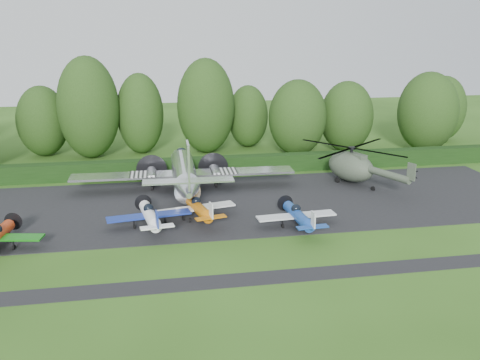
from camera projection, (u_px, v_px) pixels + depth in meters
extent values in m
plane|color=#274B15|center=(196.00, 248.00, 41.91)|extent=(160.00, 160.00, 0.00)
cube|color=black|center=(186.00, 206.00, 51.35)|extent=(70.00, 18.00, 0.01)
cube|color=black|center=(204.00, 283.00, 36.24)|extent=(70.00, 2.00, 0.00)
cube|color=black|center=(179.00, 175.00, 61.74)|extent=(90.00, 1.60, 2.00)
cylinder|color=silver|center=(184.00, 173.00, 55.12)|extent=(2.44, 12.72, 2.44)
cone|color=silver|center=(180.00, 157.00, 61.85)|extent=(2.44, 1.59, 2.44)
cone|color=silver|center=(191.00, 191.00, 47.76)|extent=(2.44, 3.18, 2.44)
sphere|color=black|center=(180.00, 155.00, 60.74)|extent=(1.59, 1.59, 1.59)
cube|color=silver|center=(184.00, 174.00, 56.21)|extent=(23.33, 2.54, 0.23)
cube|color=white|center=(143.00, 174.00, 55.47)|extent=(2.76, 2.65, 0.05)
cube|color=white|center=(223.00, 171.00, 56.89)|extent=(2.76, 2.65, 0.05)
cylinder|color=silver|center=(151.00, 176.00, 56.32)|extent=(1.17, 3.39, 1.17)
cylinder|color=silver|center=(215.00, 173.00, 57.46)|extent=(1.17, 3.39, 1.17)
cylinder|color=black|center=(151.00, 170.00, 58.58)|extent=(3.39, 0.03, 3.39)
cylinder|color=black|center=(212.00, 167.00, 59.71)|extent=(3.39, 0.03, 3.39)
cube|color=silver|center=(191.00, 181.00, 46.63)|extent=(7.95, 1.48, 0.15)
cube|color=silver|center=(191.00, 165.00, 45.91)|extent=(0.19, 2.33, 4.03)
cylinder|color=black|center=(152.00, 188.00, 56.25)|extent=(0.27, 0.95, 0.95)
cylinder|color=black|center=(215.00, 184.00, 57.39)|extent=(0.27, 0.95, 0.95)
cylinder|color=black|center=(192.00, 220.00, 47.23)|extent=(0.19, 0.47, 0.47)
cylinder|color=black|center=(5.00, 222.00, 44.32)|extent=(1.52, 0.02, 1.52)
cylinder|color=black|center=(14.00, 247.00, 41.70)|extent=(0.14, 0.45, 0.45)
cylinder|color=black|center=(4.00, 237.00, 43.69)|extent=(0.12, 0.40, 0.40)
cylinder|color=white|center=(150.00, 216.00, 45.58)|extent=(0.99, 5.67, 0.99)
sphere|color=black|center=(150.00, 208.00, 46.04)|extent=(0.87, 0.87, 0.87)
cube|color=navy|center=(150.00, 215.00, 46.11)|extent=(7.22, 1.34, 0.14)
cube|color=white|center=(150.00, 227.00, 42.29)|extent=(2.68, 0.72, 0.10)
cube|color=navy|center=(150.00, 220.00, 42.01)|extent=(0.10, 0.83, 1.34)
cylinder|color=black|center=(149.00, 202.00, 49.04)|extent=(1.55, 0.02, 1.55)
cylinder|color=black|center=(135.00, 226.00, 45.92)|extent=(0.14, 0.45, 0.45)
cylinder|color=black|center=(166.00, 224.00, 46.37)|extent=(0.14, 0.45, 0.45)
cylinder|color=black|center=(150.00, 216.00, 48.39)|extent=(0.12, 0.41, 0.41)
cylinder|color=#BE650B|center=(198.00, 208.00, 47.55)|extent=(0.97, 5.55, 0.97)
sphere|color=black|center=(197.00, 201.00, 47.99)|extent=(0.85, 0.85, 0.85)
cube|color=silver|center=(198.00, 208.00, 48.07)|extent=(7.06, 1.31, 0.14)
cube|color=#BE650B|center=(202.00, 218.00, 44.33)|extent=(2.62, 0.71, 0.10)
cube|color=silver|center=(202.00, 211.00, 44.05)|extent=(0.10, 0.81, 1.31)
cylinder|color=black|center=(195.00, 196.00, 50.93)|extent=(1.51, 0.02, 1.51)
cylinder|color=black|center=(184.00, 218.00, 47.88)|extent=(0.14, 0.44, 0.44)
cylinder|color=black|center=(213.00, 216.00, 48.32)|extent=(0.14, 0.44, 0.44)
cylinder|color=black|center=(196.00, 208.00, 50.30)|extent=(0.12, 0.40, 0.40)
cylinder|color=navy|center=(298.00, 216.00, 45.66)|extent=(0.95, 5.46, 0.95)
sphere|color=black|center=(297.00, 209.00, 46.10)|extent=(0.83, 0.83, 0.83)
cube|color=silver|center=(297.00, 216.00, 46.17)|extent=(6.95, 1.29, 0.14)
cube|color=navy|center=(310.00, 227.00, 42.50)|extent=(2.58, 0.69, 0.10)
cube|color=silver|center=(310.00, 220.00, 42.22)|extent=(0.10, 0.79, 1.29)
cylinder|color=black|center=(288.00, 203.00, 48.99)|extent=(1.49, 0.02, 1.49)
cylinder|color=black|center=(283.00, 226.00, 45.99)|extent=(0.14, 0.44, 0.44)
cylinder|color=black|center=(311.00, 224.00, 46.42)|extent=(0.14, 0.44, 0.44)
cylinder|color=black|center=(290.00, 216.00, 48.37)|extent=(0.12, 0.40, 0.40)
ellipsoid|color=#3A4334|center=(351.00, 166.00, 58.21)|extent=(3.31, 6.07, 3.17)
cylinder|color=#3A4334|center=(368.00, 176.00, 53.61)|extent=(0.74, 6.36, 0.74)
cube|color=#3A4334|center=(383.00, 175.00, 50.23)|extent=(0.13, 0.95, 1.70)
cylinder|color=black|center=(351.00, 152.00, 57.75)|extent=(0.32, 0.32, 0.85)
cylinder|color=black|center=(352.00, 148.00, 57.62)|extent=(0.74, 0.74, 0.27)
cylinder|color=black|center=(352.00, 148.00, 57.62)|extent=(12.73, 12.73, 0.06)
cube|color=#3A4334|center=(354.00, 157.00, 57.06)|extent=(0.95, 2.12, 0.74)
ellipsoid|color=black|center=(345.00, 162.00, 59.78)|extent=(2.01, 2.01, 1.81)
cylinder|color=black|center=(338.00, 179.00, 59.28)|extent=(0.19, 0.59, 0.59)
cylinder|color=black|center=(356.00, 178.00, 59.63)|extent=(0.19, 0.59, 0.59)
cylinder|color=black|center=(362.00, 190.00, 55.47)|extent=(0.17, 0.51, 0.51)
cylinder|color=#3F3326|center=(375.00, 162.00, 65.08)|extent=(0.12, 0.12, 1.20)
cylinder|color=#3F3326|center=(398.00, 161.00, 65.57)|extent=(0.12, 0.12, 1.20)
cube|color=white|center=(387.00, 156.00, 65.13)|extent=(3.20, 0.08, 1.00)
cylinder|color=black|center=(45.00, 144.00, 70.56)|extent=(0.70, 0.70, 3.03)
ellipsoid|color=#1C3510|center=(42.00, 121.00, 69.68)|extent=(6.56, 6.56, 9.24)
cylinder|color=black|center=(142.00, 140.00, 71.93)|extent=(0.70, 0.70, 3.51)
ellipsoid|color=#1C3510|center=(140.00, 114.00, 70.91)|extent=(6.16, 6.16, 10.72)
cylinder|color=black|center=(91.00, 141.00, 69.38)|extent=(0.70, 0.70, 4.28)
ellipsoid|color=#1C3510|center=(88.00, 108.00, 68.14)|extent=(7.83, 7.83, 13.08)
cylinder|color=black|center=(248.00, 137.00, 75.82)|extent=(0.70, 0.70, 2.84)
ellipsoid|color=#1C3510|center=(248.00, 116.00, 74.99)|extent=(5.61, 5.61, 8.69)
cylinder|color=black|center=(345.00, 140.00, 73.20)|extent=(0.70, 0.70, 3.12)
ellipsoid|color=#1C3510|center=(347.00, 116.00, 72.29)|extent=(7.16, 7.16, 9.55)
cylinder|color=black|center=(206.00, 137.00, 72.25)|extent=(0.70, 0.70, 4.13)
ellipsoid|color=#1C3510|center=(206.00, 106.00, 71.05)|extent=(7.66, 7.66, 12.62)
cylinder|color=black|center=(440.00, 130.00, 79.81)|extent=(0.70, 0.70, 3.13)
ellipsoid|color=#1C3510|center=(443.00, 108.00, 78.90)|extent=(6.66, 6.66, 9.58)
cylinder|color=black|center=(297.00, 142.00, 71.17)|extent=(0.70, 0.70, 3.26)
ellipsoid|color=#1C3510|center=(297.00, 117.00, 70.22)|extent=(7.60, 7.60, 9.98)
cylinder|color=black|center=(425.00, 138.00, 73.22)|extent=(0.70, 0.70, 3.53)
ellipsoid|color=#1C3510|center=(428.00, 112.00, 72.19)|extent=(8.03, 8.03, 10.77)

